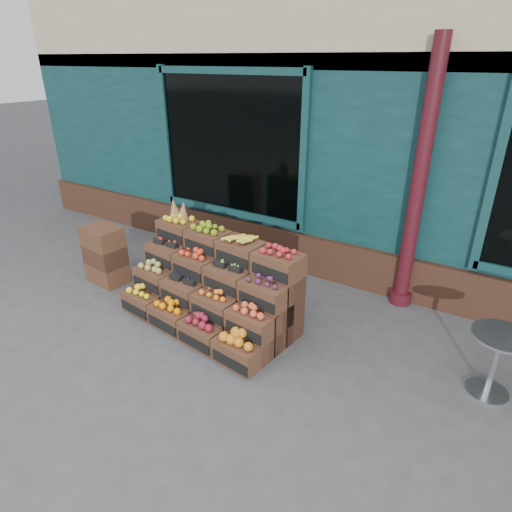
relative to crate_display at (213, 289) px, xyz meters
The scene contains 6 objects.
ground 0.87m from the crate_display, 33.23° to the right, with size 60.00×60.00×0.00m, color #454547.
shop_facade 5.13m from the crate_display, 82.12° to the left, with size 12.00×6.24×4.80m.
crate_display is the anchor object (origin of this frame).
spare_crates 1.87m from the crate_display, behind, with size 0.59×0.44×0.83m.
bistro_table 3.05m from the crate_display, ahead, with size 0.53×0.53×0.67m.
shopkeeper 2.79m from the crate_display, 111.37° to the left, with size 0.81×0.53×2.22m, color #1E6C38.
Camera 1 is at (2.21, -3.10, 2.94)m, focal length 30.00 mm.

